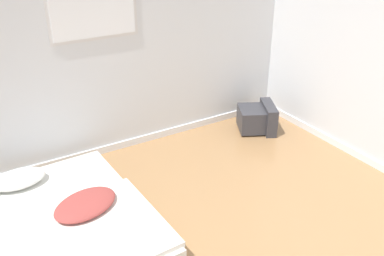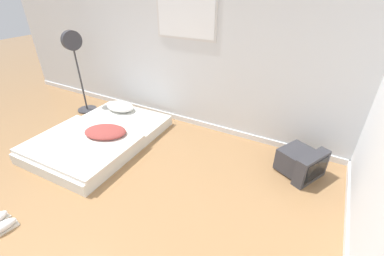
% 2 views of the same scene
% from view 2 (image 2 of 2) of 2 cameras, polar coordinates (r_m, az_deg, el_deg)
% --- Properties ---
extents(ground_plane, '(20.00, 20.00, 0.00)m').
position_cam_2_polar(ground_plane, '(3.02, -32.50, -21.70)').
color(ground_plane, '#997047').
extents(wall_back, '(7.52, 0.08, 2.60)m').
position_cam_2_polar(wall_back, '(4.06, -2.05, 17.96)').
color(wall_back, silver).
rests_on(wall_back, ground_plane).
extents(mattress_bed, '(1.42, 1.96, 0.31)m').
position_cam_2_polar(mattress_bed, '(4.09, -19.83, -1.72)').
color(mattress_bed, silver).
rests_on(mattress_bed, ground_plane).
extents(crt_tv, '(0.61, 0.61, 0.36)m').
position_cam_2_polar(crt_tv, '(3.50, 23.11, -7.08)').
color(crt_tv, '#333338').
rests_on(crt_tv, ground_plane).
extents(standing_fan, '(0.34, 0.34, 1.44)m').
position_cam_2_polar(standing_fan, '(4.95, -24.38, 13.72)').
color(standing_fan, '#333338').
rests_on(standing_fan, ground_plane).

